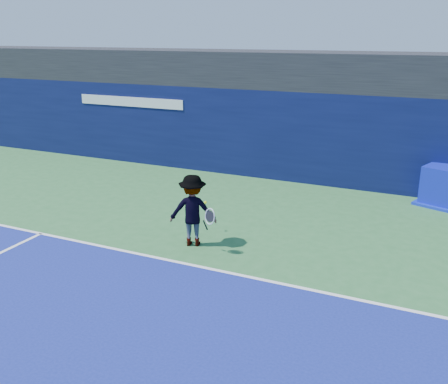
% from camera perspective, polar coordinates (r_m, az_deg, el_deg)
% --- Properties ---
extents(ground, '(80.00, 80.00, 0.00)m').
position_cam_1_polar(ground, '(8.41, -9.25, -17.40)').
color(ground, '#2F6A36').
rests_on(ground, ground).
extents(baseline, '(24.00, 0.10, 0.01)m').
position_cam_1_polar(baseline, '(10.65, -0.24, -9.05)').
color(baseline, white).
rests_on(baseline, ground).
extents(stadium_band, '(36.00, 3.00, 1.20)m').
position_cam_1_polar(stadium_band, '(17.63, 11.73, 13.45)').
color(stadium_band, black).
rests_on(stadium_band, back_wall_assembly).
extents(back_wall_assembly, '(36.00, 1.03, 3.00)m').
position_cam_1_polar(back_wall_assembly, '(16.94, 10.49, 6.18)').
color(back_wall_assembly, '#0A103B').
rests_on(back_wall_assembly, ground).
extents(equipment_cart, '(1.52, 1.52, 1.15)m').
position_cam_1_polar(equipment_cart, '(15.82, 23.63, 0.50)').
color(equipment_cart, '#0B15A5').
rests_on(equipment_cart, ground).
extents(tennis_player, '(1.38, 0.98, 1.71)m').
position_cam_1_polar(tennis_player, '(11.66, -3.58, -2.11)').
color(tennis_player, silver).
rests_on(tennis_player, ground).
extents(tennis_ball, '(0.07, 0.07, 0.07)m').
position_cam_1_polar(tennis_ball, '(12.39, -2.14, -1.19)').
color(tennis_ball, yellow).
rests_on(tennis_ball, ground).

